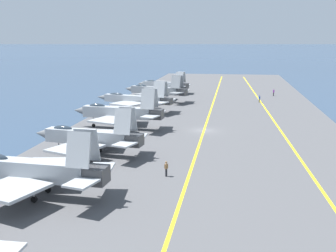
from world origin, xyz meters
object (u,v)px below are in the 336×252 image
Objects in this scene: crew_brown_vest at (166,168)px; parked_jet_fifth at (135,99)px; parked_jet_third at (89,137)px; parked_jet_fourth at (119,112)px; parked_jet_second at (31,170)px; parked_jet_sixth at (156,90)px; crew_blue_vest at (259,98)px; crew_purple_vest at (274,92)px; parked_jet_seventh at (164,85)px.

parked_jet_fifth is at bearing 17.76° from crew_brown_vest.
parked_jet_fourth is (16.34, 0.48, 0.38)m from parked_jet_third.
parked_jet_fourth is 0.92× the size of parked_jet_fifth.
parked_jet_second is 62.52m from parked_jet_sixth.
parked_jet_sixth is 24.65m from crew_blue_vest.
parked_jet_second is 14.35m from crew_brown_vest.
parked_jet_second is at bearing 159.13° from crew_purple_vest.
crew_blue_vest is (16.73, -26.21, -1.64)m from parked_jet_fifth.
parked_jet_second reaches higher than parked_jet_seventh.
crew_purple_vest is at bearing -62.98° from parked_jet_sixth.
parked_jet_second reaches higher than parked_jet_fifth.
parked_jet_third reaches higher than parked_jet_sixth.
parked_jet_third is 68.52m from crew_purple_vest.
crew_purple_vest reaches higher than crew_brown_vest.
parked_jet_fourth reaches higher than crew_purple_vest.
parked_jet_seventh is at bearing 2.97° from parked_jet_sixth.
parked_jet_second is 9.21× the size of crew_brown_vest.
crew_purple_vest is (28.85, -30.56, -1.58)m from parked_jet_fifth.
parked_jet_fifth is (16.90, 1.13, -0.20)m from parked_jet_fourth.
parked_jet_sixth is 1.07× the size of parked_jet_seventh.
parked_jet_third is at bearing -178.33° from parked_jet_fourth.
parked_jet_seventh is at bearing 9.66° from crew_brown_vest.
parked_jet_seventh is at bearing -1.79° from parked_jet_fifth.
parked_jet_fourth is 16.94m from parked_jet_fifth.
parked_jet_seventh is (78.40, 0.18, -0.38)m from parked_jet_second.
parked_jet_fifth reaches higher than parked_jet_sixth.
parked_jet_sixth is at bearing -7.10° from parked_jet_fifth.
parked_jet_second reaches higher than crew_purple_vest.
parked_jet_second is at bearing 179.41° from parked_jet_sixth.
crew_purple_vest is (77.19, -29.44, -1.67)m from parked_jet_second.
parked_jet_fourth reaches higher than parked_jet_second.
parked_jet_third is 63.29m from parked_jet_seventh.
crew_purple_vest is at bearing -32.76° from parked_jet_fourth.
parked_jet_fifth is at bearing 2.76° from parked_jet_third.
parked_jet_fifth is 42.05m from crew_purple_vest.
parked_jet_seventh is 8.30× the size of crew_purple_vest.
parked_jet_fourth is 9.23× the size of crew_brown_vest.
parked_jet_third is at bearing -1.84° from parked_jet_second.
crew_blue_vest is (65.07, -25.09, -1.74)m from parked_jet_second.
parked_jet_sixth is 9.47× the size of crew_blue_vest.
parked_jet_seventh is 8.81× the size of crew_brown_vest.
parked_jet_seventh is 28.60m from crew_blue_vest.
parked_jet_second reaches higher than parked_jet_third.
parked_jet_fourth is 31.07m from parked_jet_sixth.
parked_jet_fourth reaches higher than parked_jet_seventh.
parked_jet_third is 0.94× the size of parked_jet_sixth.
parked_jet_seventh reaches higher than crew_purple_vest.
parked_jet_third is 55.71m from crew_blue_vest.
parked_jet_second reaches higher than parked_jet_sixth.
parked_jet_seventh reaches higher than crew_blue_vest.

